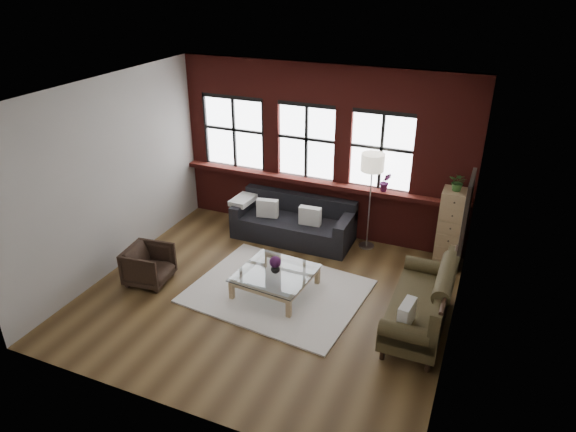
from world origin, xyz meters
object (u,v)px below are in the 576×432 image
at_px(vintage_settee, 420,298).
at_px(coffee_table, 276,282).
at_px(drawer_chest, 451,229).
at_px(floor_lamp, 370,198).
at_px(dark_sofa, 293,219).
at_px(vase, 275,268).
at_px(armchair, 149,265).

bearing_deg(vintage_settee, coffee_table, 179.21).
relative_size(drawer_chest, floor_lamp, 0.72).
bearing_deg(drawer_chest, dark_sofa, -176.92).
relative_size(vintage_settee, vase, 12.62).
xyz_separation_m(vintage_settee, floor_lamp, (-1.27, 2.02, 0.46)).
height_order(dark_sofa, armchair, dark_sofa).
xyz_separation_m(dark_sofa, armchair, (-1.60, -2.27, -0.09)).
bearing_deg(drawer_chest, vintage_settee, -94.95).
height_order(armchair, vase, armchair).
relative_size(vintage_settee, coffee_table, 1.72).
bearing_deg(vintage_settee, dark_sofa, 146.04).
height_order(drawer_chest, floor_lamp, floor_lamp).
bearing_deg(dark_sofa, armchair, -125.23).
bearing_deg(dark_sofa, vintage_settee, -33.96).
height_order(coffee_table, floor_lamp, floor_lamp).
height_order(armchair, coffee_table, armchair).
height_order(dark_sofa, vase, dark_sofa).
xyz_separation_m(coffee_table, vase, (-0.00, 0.00, 0.26)).
bearing_deg(armchair, coffee_table, -82.17).
distance_m(armchair, drawer_chest, 5.05).
height_order(coffee_table, drawer_chest, drawer_chest).
distance_m(vintage_settee, floor_lamp, 2.43).
bearing_deg(vintage_settee, vase, 179.21).
height_order(armchair, floor_lamp, floor_lamp).
relative_size(coffee_table, floor_lamp, 0.57).
distance_m(dark_sofa, vase, 1.80).
bearing_deg(vintage_settee, armchair, -173.40).
relative_size(vintage_settee, armchair, 2.82).
bearing_deg(vase, armchair, -165.50).
relative_size(dark_sofa, drawer_chest, 1.60).
bearing_deg(dark_sofa, floor_lamp, 10.04).
relative_size(dark_sofa, vintage_settee, 1.16).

